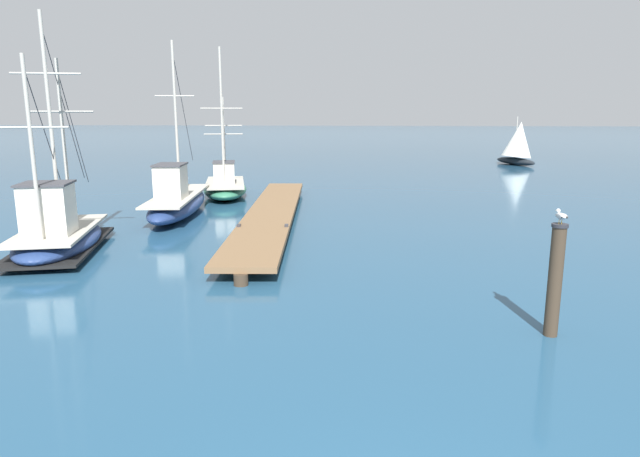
# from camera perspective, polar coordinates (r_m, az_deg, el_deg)

# --- Properties ---
(floating_dock) EXTENTS (3.42, 16.98, 0.53)m
(floating_dock) POSITION_cam_1_polar(r_m,az_deg,el_deg) (21.71, -5.04, 1.75)
(floating_dock) COLOR brown
(floating_dock) RESTS_ON ground
(fishing_boat_0) EXTENTS (3.49, 6.78, 7.06)m
(fishing_boat_0) POSITION_cam_1_polar(r_m,az_deg,el_deg) (18.25, -25.71, -0.41)
(fishing_boat_0) COLOR navy
(fishing_boat_0) RESTS_ON ground
(fishing_boat_1) EXTENTS (2.85, 7.73, 7.05)m
(fishing_boat_1) POSITION_cam_1_polar(r_m,az_deg,el_deg) (23.38, -14.66, 2.85)
(fishing_boat_1) COLOR navy
(fishing_boat_1) RESTS_ON ground
(fishing_boat_2) EXTENTS (3.53, 6.78, 7.17)m
(fishing_boat_2) POSITION_cam_1_polar(r_m,az_deg,el_deg) (28.32, -9.88, 4.41)
(fishing_boat_2) COLOR #337556
(fishing_boat_2) RESTS_ON ground
(mooring_piling) EXTENTS (0.30, 0.30, 2.18)m
(mooring_piling) POSITION_cam_1_polar(r_m,az_deg,el_deg) (11.18, 23.32, -4.84)
(mooring_piling) COLOR #3D3023
(mooring_piling) RESTS_ON ground
(perched_seagull) EXTENTS (0.18, 0.38, 0.26)m
(perched_seagull) POSITION_cam_1_polar(r_m,az_deg,el_deg) (10.91, 23.84, 1.20)
(perched_seagull) COLOR gold
(perched_seagull) RESTS_ON mooring_piling
(distant_sailboat) EXTENTS (3.40, 4.81, 3.96)m
(distant_sailboat) POSITION_cam_1_polar(r_m,az_deg,el_deg) (48.53, 19.97, 8.38)
(distant_sailboat) COLOR black
(distant_sailboat) RESTS_ON ground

